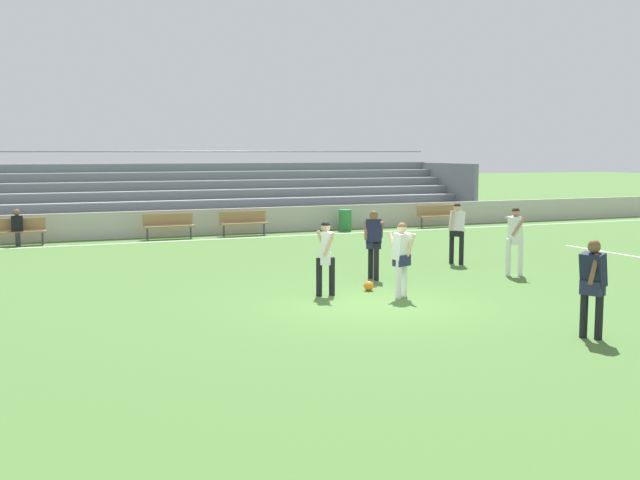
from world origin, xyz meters
name	(u,v)px	position (x,y,z in m)	size (l,w,h in m)	color
ground_plane	(376,304)	(0.00, 0.00, 0.00)	(160.00, 160.00, 0.00)	#477033
field_line_sideline	(212,239)	(0.00, 12.76, 0.00)	(44.00, 0.12, 0.01)	white
field_line_penalty_mark	(615,253)	(10.42, 4.25, 0.00)	(0.12, 4.40, 0.01)	white
sideline_wall	(201,222)	(0.00, 14.33, 0.48)	(48.00, 0.16, 0.96)	#BCB7AD
bleacher_stand	(219,193)	(1.74, 17.97, 1.36)	(22.67, 5.24, 3.14)	#9EA3AD
bench_centre_sideline	(437,214)	(9.80, 13.57, 0.55)	(1.80, 0.40, 0.90)	#99754C
bench_near_wall_gap	(243,221)	(1.43, 13.57, 0.55)	(1.80, 0.40, 0.90)	#99754C
bench_far_left	(17,229)	(-6.42, 13.57, 0.55)	(1.80, 0.40, 0.90)	#99754C
bench_near_bin	(169,224)	(-1.36, 13.57, 0.55)	(1.80, 0.40, 0.90)	#99754C
trash_bin	(345,220)	(5.65, 13.70, 0.42)	(0.50, 0.50, 0.83)	#2D7F3D
spectator_seated	(17,225)	(-6.42, 13.46, 0.70)	(0.36, 0.42, 1.21)	#2D2D38
player_white_wide_right	(326,252)	(-0.57, 1.27, 0.96)	(0.44, 0.58, 1.62)	black
player_white_overlapping	(402,253)	(0.85, 0.47, 0.95)	(0.46, 0.53, 1.61)	white
player_white_challenging	(515,235)	(4.89, 1.93, 1.03)	(0.48, 0.55, 1.72)	white
player_dark_deep_cover	(593,280)	(1.97, -4.00, 0.99)	(0.54, 0.46, 1.67)	black
player_dark_wide_left	(374,239)	(1.35, 2.77, 1.01)	(0.65, 0.51, 1.69)	black
player_white_on_ball	(457,228)	(4.66, 4.22, 1.02)	(0.64, 0.53, 1.70)	black
soccer_ball	(369,286)	(0.56, 1.44, 0.11)	(0.22, 0.22, 0.22)	orange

